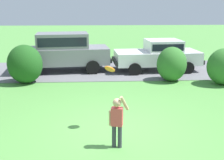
% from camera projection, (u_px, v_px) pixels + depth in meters
% --- Properties ---
extents(ground_plane, '(80.00, 80.00, 0.00)m').
position_uv_depth(ground_plane, '(114.00, 129.00, 7.49)').
color(ground_plane, '#518E42').
extents(driveway_strip, '(28.00, 4.40, 0.02)m').
position_uv_depth(driveway_strip, '(106.00, 70.00, 14.22)').
color(driveway_strip, slate).
rests_on(driveway_strip, ground).
extents(shrub_near_tree, '(1.47, 1.36, 1.65)m').
position_uv_depth(shrub_near_tree, '(25.00, 64.00, 11.72)').
color(shrub_near_tree, '#1E511C').
rests_on(shrub_near_tree, ground).
extents(shrub_centre_left, '(1.30, 1.26, 1.51)m').
position_uv_depth(shrub_centre_left, '(172.00, 64.00, 12.07)').
color(shrub_centre_left, '#33702B').
rests_on(shrub_centre_left, ground).
extents(shrub_centre, '(1.42, 1.28, 1.54)m').
position_uv_depth(shrub_centre, '(224.00, 67.00, 11.53)').
color(shrub_centre, '#33702B').
rests_on(shrub_centre, ground).
extents(parked_sedan, '(4.50, 2.29, 1.56)m').
position_uv_depth(parked_sedan, '(159.00, 54.00, 14.03)').
color(parked_sedan, white).
rests_on(parked_sedan, ground).
extents(parked_suv, '(4.86, 2.46, 1.92)m').
position_uv_depth(parked_suv, '(63.00, 50.00, 13.81)').
color(parked_suv, gray).
rests_on(parked_suv, ground).
extents(child_thrower, '(0.47, 0.22, 1.29)m').
position_uv_depth(child_thrower, '(117.00, 119.00, 6.36)').
color(child_thrower, '#383842').
rests_on(child_thrower, ground).
extents(frisbee, '(0.33, 0.25, 0.27)m').
position_uv_depth(frisbee, '(110.00, 69.00, 7.19)').
color(frisbee, orange).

